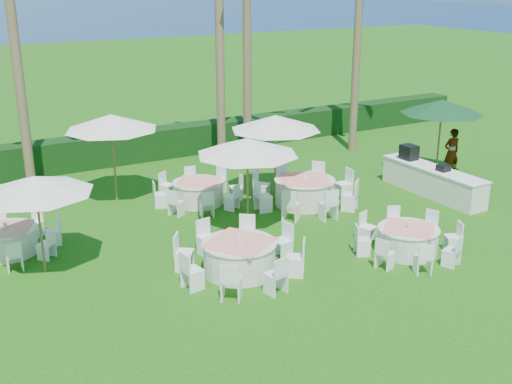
# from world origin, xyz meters

# --- Properties ---
(ground) EXTENTS (120.00, 120.00, 0.00)m
(ground) POSITION_xyz_m (0.00, 0.00, 0.00)
(ground) COLOR #144E0D
(ground) RESTS_ON ground
(hedge) EXTENTS (34.00, 1.00, 1.20)m
(hedge) POSITION_xyz_m (0.00, 12.00, 0.60)
(hedge) COLOR black
(hedge) RESTS_ON ground
(banquet_table_b) EXTENTS (3.28, 3.28, 0.98)m
(banquet_table_b) POSITION_xyz_m (-0.66, 1.02, 0.43)
(banquet_table_b) COLOR beige
(banquet_table_b) RESTS_ON ground
(banquet_table_c) EXTENTS (2.81, 2.81, 0.88)m
(banquet_table_c) POSITION_xyz_m (3.82, -0.17, 0.38)
(banquet_table_c) COLOR beige
(banquet_table_c) RESTS_ON ground
(banquet_table_d) EXTENTS (2.80, 2.80, 0.86)m
(banquet_table_d) POSITION_xyz_m (-5.50, 5.13, 0.37)
(banquet_table_d) COLOR beige
(banquet_table_d) RESTS_ON ground
(banquet_table_e) EXTENTS (2.92, 2.92, 0.89)m
(banquet_table_e) POSITION_xyz_m (0.60, 6.18, 0.39)
(banquet_table_e) COLOR beige
(banquet_table_e) RESTS_ON ground
(banquet_table_f) EXTENTS (3.45, 3.45, 1.03)m
(banquet_table_f) POSITION_xyz_m (3.53, 4.37, 0.45)
(banquet_table_f) COLOR beige
(banquet_table_f) RESTS_ON ground
(umbrella_a) EXTENTS (2.80, 2.80, 2.52)m
(umbrella_a) POSITION_xyz_m (-4.90, 3.48, 2.30)
(umbrella_a) COLOR brown
(umbrella_a) RESTS_ON ground
(umbrella_b) EXTENTS (2.94, 2.94, 2.75)m
(umbrella_b) POSITION_xyz_m (0.91, 3.42, 2.51)
(umbrella_b) COLOR brown
(umbrella_b) RESTS_ON ground
(umbrella_c) EXTENTS (2.98, 2.98, 2.89)m
(umbrella_c) POSITION_xyz_m (-1.65, 7.75, 2.64)
(umbrella_c) COLOR brown
(umbrella_c) RESTS_ON ground
(umbrella_d) EXTENTS (2.97, 2.97, 2.79)m
(umbrella_d) POSITION_xyz_m (3.07, 5.46, 2.55)
(umbrella_d) COLOR brown
(umbrella_d) RESTS_ON ground
(umbrella_green) EXTENTS (2.93, 2.93, 2.90)m
(umbrella_green) POSITION_xyz_m (9.30, 4.36, 2.65)
(umbrella_green) COLOR brown
(umbrella_green) RESTS_ON ground
(buffet_table) EXTENTS (0.94, 4.12, 1.46)m
(buffet_table) POSITION_xyz_m (7.82, 3.07, 0.51)
(buffet_table) COLOR beige
(buffet_table) RESTS_ON ground
(staff_person) EXTENTS (0.70, 0.50, 1.78)m
(staff_person) POSITION_xyz_m (9.96, 4.32, 0.89)
(staff_person) COLOR gray
(staff_person) RESTS_ON ground
(palm_b) EXTENTS (4.37, 4.26, 9.15)m
(palm_b) POSITION_xyz_m (-3.91, 9.98, 5.04)
(palm_b) COLOR brown
(palm_b) RESTS_ON ground
(palm_d) EXTENTS (4.26, 4.37, 7.57)m
(palm_d) POSITION_xyz_m (4.45, 9.87, 4.22)
(palm_d) COLOR brown
(palm_d) RESTS_ON ground
(palm_e) EXTENTS (4.23, 4.38, 8.76)m
(palm_e) POSITION_xyz_m (9.02, 8.97, 4.84)
(palm_e) COLOR brown
(palm_e) RESTS_ON ground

